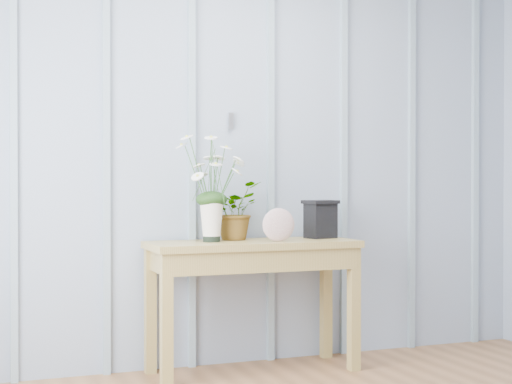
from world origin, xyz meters
name	(u,v)px	position (x,y,z in m)	size (l,w,h in m)	color
sideboard	(253,261)	(0.04, 1.99, 0.64)	(1.20, 0.45, 0.75)	olive
daisy_vase	(212,173)	(-0.20, 2.01, 1.14)	(0.44, 0.33, 0.62)	black
spider_plant	(234,211)	(-0.03, 2.12, 0.92)	(0.31, 0.27, 0.34)	#153311
felt_disc_vessel	(279,225)	(0.16, 1.89, 0.84)	(0.19, 0.05, 0.19)	#8E505E
carved_box	(320,219)	(0.50, 2.05, 0.87)	(0.21, 0.18, 0.23)	black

